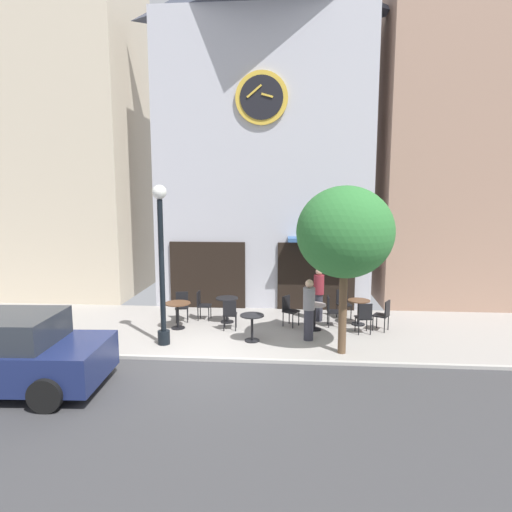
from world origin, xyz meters
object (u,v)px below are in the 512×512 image
Objects in this scene: cafe_table_rightmost at (178,310)px; cafe_chair_curbside at (230,313)px; cafe_chair_left_end at (202,303)px; pedestrian_grey at (309,309)px; cafe_chair_near_lamp at (343,302)px; cafe_chair_corner at (182,304)px; pedestrian_maroon at (319,294)px; cafe_chair_right_end at (331,309)px; cafe_chair_facing_wall at (364,316)px; cafe_table_leftmost at (359,308)px; street_tree at (345,233)px; cafe_chair_facing_street at (384,313)px; cafe_table_near_door at (315,312)px; street_lamp at (162,265)px; cafe_table_center at (227,305)px; cafe_table_near_curb at (252,323)px; cafe_chair_under_awning at (289,308)px.

cafe_chair_curbside reaches higher than cafe_table_rightmost.
pedestrian_grey is at bearing -27.44° from cafe_chair_left_end.
cafe_chair_near_lamp is 5.09m from cafe_chair_corner.
cafe_chair_right_end is at bearing -58.29° from pedestrian_maroon.
cafe_chair_curbside is 3.82m from cafe_chair_facing_wall.
cafe_table_leftmost is 2.20m from pedestrian_grey.
cafe_chair_facing_street is (1.41, 1.87, -2.48)m from street_tree.
cafe_table_near_door is 0.85× the size of cafe_chair_right_end.
street_lamp is at bearing -165.41° from cafe_chair_facing_street.
street_lamp is at bearing -159.29° from cafe_table_near_door.
cafe_chair_corner is at bearing -172.01° from cafe_chair_near_lamp.
street_lamp is 5.37× the size of cafe_table_rightmost.
cafe_chair_corner is (-0.59, -0.17, 0.00)m from cafe_chair_left_end.
cafe_chair_near_lamp is at bearing 25.74° from pedestrian_maroon.
cafe_table_near_door is 1.00× the size of cafe_table_leftmost.
cafe_chair_corner reaches higher than cafe_table_rightmost.
cafe_table_leftmost is 0.85× the size of cafe_chair_facing_street.
cafe_chair_corner is at bearing 90.97° from street_lamp.
cafe_chair_facing_street is at bearing -41.50° from cafe_table_leftmost.
cafe_chair_left_end reaches higher than cafe_table_center.
cafe_chair_right_end is at bearing 33.53° from cafe_table_near_curb.
cafe_chair_right_end is 1.05m from cafe_chair_near_lamp.
cafe_chair_facing_wall is 1.65m from cafe_chair_near_lamp.
pedestrian_maroon is (4.24, 0.32, 0.33)m from cafe_chair_corner.
street_lamp reaches higher than cafe_chair_facing_street.
cafe_chair_facing_wall is (0.85, -0.66, 0.00)m from cafe_chair_right_end.
cafe_chair_curbside is 0.54× the size of pedestrian_grey.
street_lamp is 2.58m from cafe_chair_curbside.
cafe_table_center is at bearing -2.79° from cafe_chair_corner.
cafe_table_near_door is at bearing -100.54° from pedestrian_maroon.
street_tree is 3.48m from cafe_table_near_curb.
cafe_table_rightmost is at bearing -173.06° from cafe_chair_right_end.
cafe_chair_right_end is (2.97, 0.61, 0.00)m from cafe_chair_curbside.
cafe_chair_left_end is (-2.73, 0.42, 0.00)m from cafe_chair_under_awning.
cafe_table_leftmost reaches higher than cafe_table_near_curb.
cafe_chair_facing_street is at bearing -6.16° from cafe_table_center.
cafe_table_near_door is 1.01m from pedestrian_maroon.
cafe_chair_facing_street and cafe_chair_left_end have the same top height.
pedestrian_grey reaches higher than cafe_table_center.
cafe_chair_corner is (-0.04, 2.13, -1.58)m from street_lamp.
pedestrian_maroon is (4.21, 2.46, -1.25)m from street_lamp.
cafe_chair_right_end is at bearing -115.89° from cafe_chair_near_lamp.
cafe_table_rightmost is 5.99m from cafe_chair_facing_street.
cafe_chair_facing_wall is (5.40, 1.24, -1.58)m from street_lamp.
cafe_table_near_curb is 3.64m from cafe_chair_near_lamp.
cafe_table_leftmost is at bearing 90.91° from cafe_chair_facing_wall.
cafe_table_near_curb is at bearing 10.07° from street_lamp.
cafe_table_rightmost is at bearing -170.55° from cafe_chair_under_awning.
street_tree is 2.47× the size of pedestrian_grey.
cafe_table_leftmost is (1.36, 0.60, 0.00)m from cafe_table_near_door.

